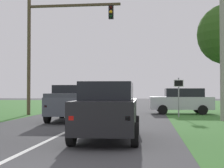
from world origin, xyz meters
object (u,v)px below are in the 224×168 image
object	(u,v)px
crossing_suv_far	(182,101)
traffic_light	(51,39)
red_suv_near	(108,109)
pickup_truck_lead	(72,103)
utility_pole_right	(222,45)
keep_moving_sign	(179,92)

from	to	relation	value
crossing_suv_far	traffic_light	bearing A→B (deg)	-165.71
crossing_suv_far	red_suv_near	bearing A→B (deg)	-105.56
traffic_light	crossing_suv_far	xyz separation A→B (m)	(9.09, 2.31, -4.32)
red_suv_near	traffic_light	xyz separation A→B (m)	(-5.40, 10.93, 4.26)
traffic_light	crossing_suv_far	world-z (taller)	traffic_light
pickup_truck_lead	traffic_light	world-z (taller)	traffic_light
traffic_light	crossing_suv_far	bearing A→B (deg)	14.29
crossing_suv_far	utility_pole_right	distance (m)	6.61
keep_moving_sign	crossing_suv_far	distance (m)	3.45
red_suv_near	traffic_light	bearing A→B (deg)	116.29
red_suv_near	keep_moving_sign	distance (m)	10.41
pickup_truck_lead	traffic_light	bearing A→B (deg)	121.56
red_suv_near	keep_moving_sign	xyz separation A→B (m)	(3.20, 9.89, 0.57)
pickup_truck_lead	keep_moving_sign	xyz separation A→B (m)	(6.11, 3.00, 0.59)
pickup_truck_lead	keep_moving_sign	world-z (taller)	keep_moving_sign
traffic_light	utility_pole_right	bearing A→B (deg)	-16.26
red_suv_near	pickup_truck_lead	size ratio (longest dim) A/B	0.84
pickup_truck_lead	utility_pole_right	world-z (taller)	utility_pole_right
red_suv_near	pickup_truck_lead	bearing A→B (deg)	112.94
red_suv_near	traffic_light	world-z (taller)	traffic_light
traffic_light	pickup_truck_lead	bearing A→B (deg)	-58.44
keep_moving_sign	traffic_light	bearing A→B (deg)	173.08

